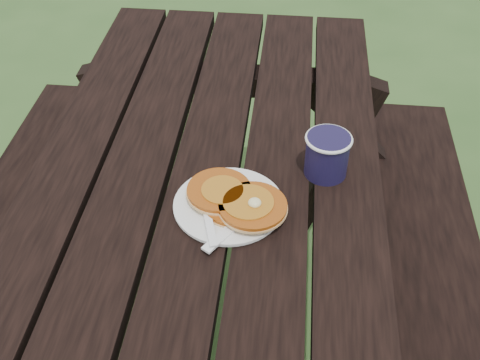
# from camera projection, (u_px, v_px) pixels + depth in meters

# --- Properties ---
(picnic_table) EXTENTS (1.36, 1.80, 0.75)m
(picnic_table) POSITION_uv_depth(u_px,v_px,m) (202.00, 334.00, 1.43)
(picnic_table) COLOR black
(picnic_table) RESTS_ON ground
(plate) EXTENTS (0.27, 0.27, 0.01)m
(plate) POSITION_uv_depth(u_px,v_px,m) (229.00, 206.00, 1.20)
(plate) COLOR white
(plate) RESTS_ON picnic_table
(pancake_stack) EXTENTS (0.20, 0.17, 0.04)m
(pancake_stack) POSITION_uv_depth(u_px,v_px,m) (237.00, 200.00, 1.18)
(pancake_stack) COLOR #B15214
(pancake_stack) RESTS_ON plate
(knife) EXTENTS (0.11, 0.16, 0.00)m
(knife) POSITION_uv_depth(u_px,v_px,m) (236.00, 223.00, 1.15)
(knife) COLOR white
(knife) RESTS_ON plate
(fork) EXTENTS (0.08, 0.16, 0.01)m
(fork) POSITION_uv_depth(u_px,v_px,m) (210.00, 225.00, 1.14)
(fork) COLOR white
(fork) RESTS_ON plate
(coffee_cup) EXTENTS (0.10, 0.10, 0.09)m
(coffee_cup) POSITION_uv_depth(u_px,v_px,m) (327.00, 153.00, 1.25)
(coffee_cup) COLOR #181335
(coffee_cup) RESTS_ON picnic_table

